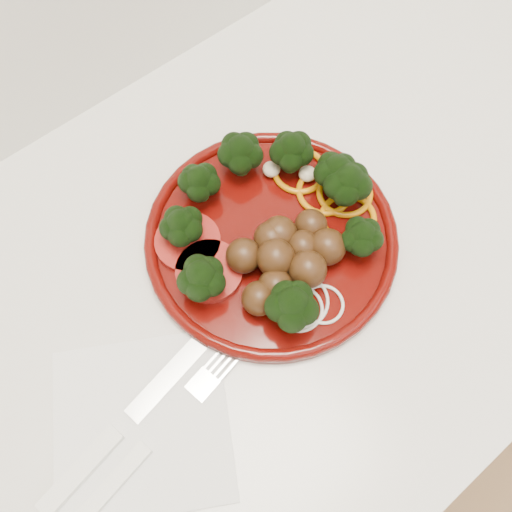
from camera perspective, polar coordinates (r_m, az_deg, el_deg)
counter at (r=1.11m, az=8.63°, el=-3.96°), size 2.40×0.60×0.90m
plate at (r=0.62m, az=1.82°, el=2.58°), size 0.28×0.28×0.06m
napkin at (r=0.59m, az=-11.37°, el=-16.14°), size 0.23×0.23×0.00m
knife at (r=0.59m, az=-14.15°, el=-17.14°), size 0.24×0.06×0.01m
fork at (r=0.58m, az=-12.26°, el=-19.52°), size 0.21×0.05×0.01m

